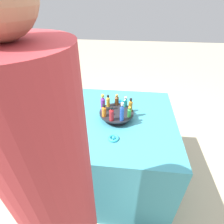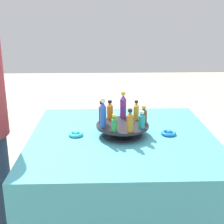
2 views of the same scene
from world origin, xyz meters
name	(u,v)px [view 2 (image 2 of 2)]	position (x,y,z in m)	size (l,w,h in m)	color
party_table	(122,199)	(0.00, 0.00, 0.38)	(0.95, 0.95, 0.77)	teal
display_stand	(122,129)	(0.00, 0.00, 0.81)	(0.27, 0.27, 0.06)	black
bottle_brown	(144,115)	(0.01, -0.11, 0.87)	(0.03, 0.03, 0.09)	brown
bottle_gold	(136,111)	(0.08, -0.08, 0.88)	(0.03, 0.03, 0.10)	gold
bottle_purple	(123,106)	(0.11, -0.01, 0.90)	(0.03, 0.03, 0.15)	#702D93
bottle_orange	(110,110)	(0.09, 0.06, 0.88)	(0.03, 0.03, 0.10)	orange
bottle_red	(102,113)	(0.03, 0.11, 0.88)	(0.03, 0.03, 0.12)	#B21E23
bottle_blue	(103,114)	(-0.05, 0.10, 0.90)	(0.03, 0.03, 0.15)	#234CAD
bottle_green	(114,124)	(-0.10, 0.05, 0.87)	(0.03, 0.03, 0.09)	#288438
bottle_amber	(130,121)	(-0.11, -0.03, 0.88)	(0.03, 0.03, 0.11)	#AD6B19
bottle_teal	(142,121)	(-0.06, -0.09, 0.87)	(0.03, 0.03, 0.09)	teal
ribbon_bow_blue	(168,133)	(0.00, -0.24, 0.78)	(0.08, 0.08, 0.02)	blue
ribbon_bow_teal	(76,134)	(0.00, 0.24, 0.78)	(0.08, 0.08, 0.02)	#2DB7CC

